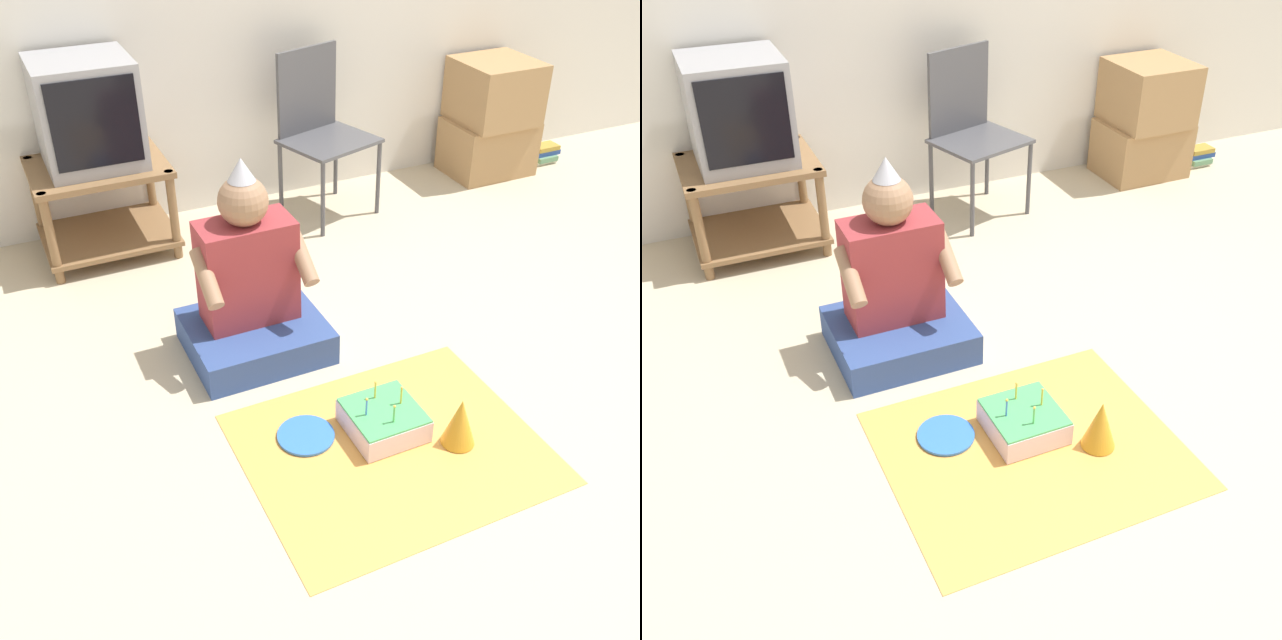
# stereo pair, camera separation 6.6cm
# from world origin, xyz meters

# --- Properties ---
(ground_plane) EXTENTS (16.00, 16.00, 0.00)m
(ground_plane) POSITION_xyz_m (0.00, 0.00, 0.00)
(ground_plane) COLOR beige
(tv_stand) EXTENTS (0.65, 0.52, 0.46)m
(tv_stand) POSITION_xyz_m (-1.19, 1.85, 0.28)
(tv_stand) COLOR olive
(tv_stand) RESTS_ON ground_plane
(tv) EXTENTS (0.45, 0.43, 0.50)m
(tv) POSITION_xyz_m (-1.19, 1.87, 0.71)
(tv) COLOR #99999E
(tv) RESTS_ON tv_stand
(folding_chair) EXTENTS (0.54, 0.50, 0.87)m
(folding_chair) POSITION_xyz_m (-0.02, 1.82, 0.50)
(folding_chair) COLOR #4C4C51
(folding_chair) RESTS_ON ground_plane
(cardboard_box_stack) EXTENTS (0.50, 0.44, 0.68)m
(cardboard_box_stack) POSITION_xyz_m (1.14, 1.86, 0.34)
(cardboard_box_stack) COLOR #A87F51
(cardboard_box_stack) RESTS_ON ground_plane
(book_pile) EXTENTS (0.19, 0.15, 0.11)m
(book_pile) POSITION_xyz_m (1.57, 1.83, 0.05)
(book_pile) COLOR beige
(book_pile) RESTS_ON ground_plane
(person_seated) EXTENTS (0.55, 0.47, 0.83)m
(person_seated) POSITION_xyz_m (-0.83, 0.74, 0.26)
(person_seated) COLOR #334C8C
(person_seated) RESTS_ON ground_plane
(party_cloth) EXTENTS (1.03, 0.86, 0.01)m
(party_cloth) POSITION_xyz_m (-0.61, -0.04, 0.00)
(party_cloth) COLOR #EFA84C
(party_cloth) RESTS_ON ground_plane
(birthday_cake) EXTENTS (0.26, 0.26, 0.17)m
(birthday_cake) POSITION_xyz_m (-0.59, 0.06, 0.05)
(birthday_cake) COLOR silver
(birthday_cake) RESTS_ON party_cloth
(party_hat_blue) EXTENTS (0.12, 0.12, 0.19)m
(party_hat_blue) POSITION_xyz_m (-0.38, -0.11, 0.10)
(party_hat_blue) COLOR gold
(party_hat_blue) RESTS_ON party_cloth
(paper_plate) EXTENTS (0.21, 0.21, 0.01)m
(paper_plate) POSITION_xyz_m (-0.86, 0.14, 0.01)
(paper_plate) COLOR blue
(paper_plate) RESTS_ON party_cloth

